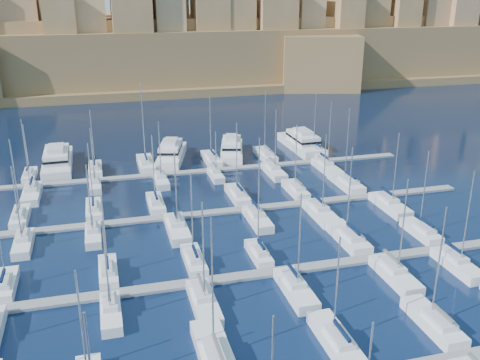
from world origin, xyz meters
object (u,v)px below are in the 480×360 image
object	(u,v)px
motor_yacht_d	(302,142)
motor_yacht_c	(232,149)
sailboat_4	(434,322)
motor_yacht_b	(171,153)
motor_yacht_a	(57,160)
sailboat_2	(215,355)

from	to	relation	value
motor_yacht_d	motor_yacht_c	bearing A→B (deg)	-176.30
motor_yacht_c	sailboat_4	bearing A→B (deg)	-85.01
motor_yacht_b	motor_yacht_a	bearing A→B (deg)	177.11
motor_yacht_a	motor_yacht_c	world-z (taller)	same
sailboat_2	sailboat_4	bearing A→B (deg)	-1.75
sailboat_4	motor_yacht_c	xyz separation A→B (m)	(-6.07, 69.59, 0.97)
motor_yacht_a	motor_yacht_d	size ratio (longest dim) A/B	1.05
sailboat_2	sailboat_4	xyz separation A→B (m)	(25.21, -0.77, -0.03)
motor_yacht_b	motor_yacht_d	xyz separation A→B (m)	(31.34, 0.77, -0.00)
sailboat_2	motor_yacht_a	bearing A→B (deg)	105.02
sailboat_4	motor_yacht_b	distance (m)	72.73
motor_yacht_b	sailboat_2	bearing A→B (deg)	-94.42
sailboat_2	motor_yacht_c	distance (m)	71.43
motor_yacht_a	motor_yacht_b	bearing A→B (deg)	-2.89
motor_yacht_c	motor_yacht_d	distance (m)	17.58
motor_yacht_b	sailboat_4	bearing A→B (deg)	-74.14
sailboat_4	motor_yacht_d	world-z (taller)	sailboat_4
sailboat_2	motor_yacht_b	xyz separation A→B (m)	(5.34, 69.18, 0.95)
sailboat_2	motor_yacht_c	size ratio (longest dim) A/B	0.97
motor_yacht_b	motor_yacht_d	size ratio (longest dim) A/B	0.95
sailboat_2	sailboat_4	size ratio (longest dim) A/B	1.09
motor_yacht_a	motor_yacht_c	distance (m)	38.06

